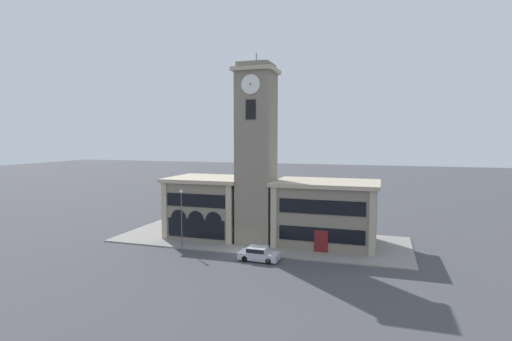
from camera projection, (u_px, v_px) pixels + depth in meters
ground_plane at (242, 255)px, 42.96m from camera, size 300.00×300.00×0.00m
sidewalk_kerb at (259, 239)px, 49.09m from camera, size 35.49×12.91×0.15m
clock_tower at (256, 154)px, 47.03m from camera, size 4.81×4.81×22.35m
town_hall_left_wing at (209, 206)px, 51.39m from camera, size 9.91×8.46×7.54m
town_hall_right_wing at (326, 213)px, 46.88m from camera, size 12.09×8.46×7.51m
parked_car_near at (259, 254)px, 40.84m from camera, size 4.14×1.99×1.42m
street_lamp at (181, 210)px, 45.27m from camera, size 0.36×0.36×6.51m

